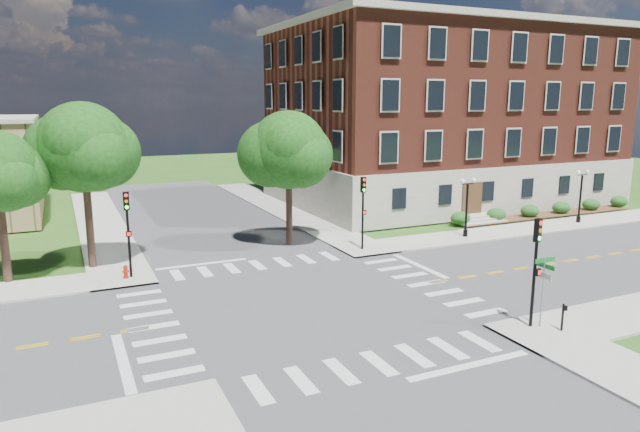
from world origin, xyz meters
name	(u,v)px	position (x,y,z in m)	size (l,w,h in m)	color
ground	(304,303)	(0.00, 0.00, 0.00)	(160.00, 160.00, 0.00)	#295116
road_ew	(304,303)	(0.00, 0.00, 0.01)	(90.00, 12.00, 0.01)	#3D3D3F
road_ns	(304,303)	(0.00, 0.00, 0.01)	(12.00, 90.00, 0.01)	#3D3D3F
sidewalk_ne	(400,218)	(15.38, 15.38, 0.06)	(34.00, 34.00, 0.12)	#9E9B93
crosswalk_east	(426,284)	(7.20, 0.00, 0.00)	(2.20, 10.20, 0.02)	silver
stop_bar_east	(419,266)	(8.80, 3.00, 0.00)	(0.40, 5.50, 0.00)	silver
main_building	(441,115)	(24.00, 21.99, 8.34)	(30.60, 22.40, 16.50)	#9F998C
shrub_row	(545,217)	(27.00, 10.80, 0.00)	(18.00, 2.00, 1.30)	#174416
tree_c	(83,148)	(-9.07, 10.65, 7.14)	(5.15, 5.15, 9.62)	#2F1F17
tree_d	(288,150)	(3.55, 10.90, 6.51)	(5.22, 5.22, 9.03)	#2F1F17
traffic_signal_se	(536,258)	(7.72, -7.07, 3.19)	(0.37, 0.44, 4.80)	black
traffic_signal_ne	(363,203)	(7.39, 7.52, 3.19)	(0.35, 0.40, 4.80)	black
traffic_signal_nw	(128,223)	(-7.25, 7.57, 3.19)	(0.33, 0.37, 4.80)	black
twin_lamp_west	(467,204)	(15.88, 7.55, 2.52)	(1.36, 0.36, 4.23)	black
twin_lamp_east	(581,193)	(27.30, 7.66, 2.52)	(1.36, 0.36, 4.23)	black
street_sign_pole	(544,278)	(8.07, -7.25, 2.31)	(1.10, 1.10, 3.10)	gray
push_button_post	(563,316)	(8.57, -7.99, 0.80)	(0.14, 0.21, 1.20)	black
fire_hydrant	(126,272)	(-7.54, 7.48, 0.46)	(0.35, 0.35, 0.75)	#9C1F0C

